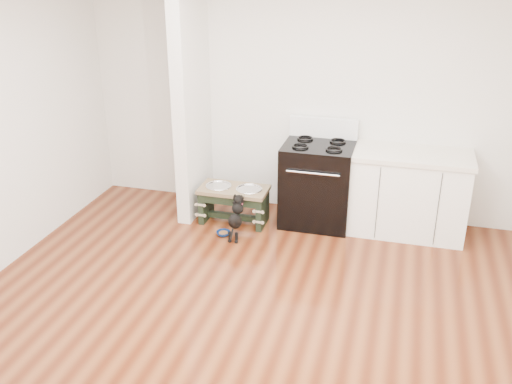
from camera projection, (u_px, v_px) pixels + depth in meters
name	position (u px, v px, depth m)	size (l,w,h in m)	color
ground	(240.00, 331.00, 4.65)	(5.00, 5.00, 0.00)	#4A1D0D
room_shell	(237.00, 142.00, 4.00)	(5.00, 5.00, 5.00)	silver
partition_wall	(192.00, 98.00, 6.26)	(0.15, 0.80, 2.70)	silver
oven_range	(318.00, 182.00, 6.31)	(0.76, 0.69, 1.14)	black
cabinet_run	(408.00, 193.00, 6.10)	(1.24, 0.64, 0.91)	white
dog_feeder	(234.00, 198.00, 6.36)	(0.76, 0.41, 0.43)	black
puppy	(236.00, 216.00, 6.04)	(0.13, 0.39, 0.46)	black
floor_bowl	(223.00, 233.00, 6.17)	(0.16, 0.16, 0.05)	navy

